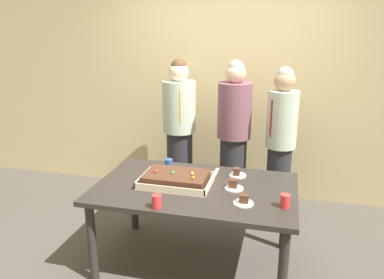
% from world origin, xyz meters
% --- Properties ---
extents(ground_plane, '(12.00, 12.00, 0.00)m').
position_xyz_m(ground_plane, '(0.00, 0.00, 0.00)').
color(ground_plane, '#4C4742').
extents(interior_back_panel, '(8.00, 0.12, 3.00)m').
position_xyz_m(interior_back_panel, '(0.00, 1.60, 1.50)').
color(interior_back_panel, '#CCB784').
rests_on(interior_back_panel, ground_plane).
extents(party_table, '(1.62, 1.01, 0.72)m').
position_xyz_m(party_table, '(0.00, 0.00, 0.64)').
color(party_table, '#2D2826').
rests_on(party_table, ground_plane).
extents(sheet_cake, '(0.58, 0.40, 0.12)m').
position_xyz_m(sheet_cake, '(-0.16, 0.01, 0.77)').
color(sheet_cake, beige).
rests_on(sheet_cake, party_table).
extents(plated_slice_near_left, '(0.15, 0.15, 0.07)m').
position_xyz_m(plated_slice_near_left, '(0.42, -0.22, 0.74)').
color(plated_slice_near_left, white).
rests_on(plated_slice_near_left, party_table).
extents(plated_slice_near_right, '(0.15, 0.15, 0.08)m').
position_xyz_m(plated_slice_near_right, '(0.31, 0.03, 0.75)').
color(plated_slice_near_right, white).
rests_on(plated_slice_near_right, party_table).
extents(plated_slice_far_left, '(0.15, 0.15, 0.07)m').
position_xyz_m(plated_slice_far_left, '(0.30, 0.30, 0.74)').
color(plated_slice_far_left, white).
rests_on(plated_slice_far_left, party_table).
extents(drink_cup_nearest, '(0.07, 0.07, 0.10)m').
position_xyz_m(drink_cup_nearest, '(-0.32, 0.30, 0.77)').
color(drink_cup_nearest, '#2D5199').
rests_on(drink_cup_nearest, party_table).
extents(drink_cup_middle, '(0.07, 0.07, 0.10)m').
position_xyz_m(drink_cup_middle, '(-0.18, -0.44, 0.77)').
color(drink_cup_middle, red).
rests_on(drink_cup_middle, party_table).
extents(drink_cup_far_end, '(0.07, 0.07, 0.10)m').
position_xyz_m(drink_cup_far_end, '(0.71, -0.20, 0.77)').
color(drink_cup_far_end, red).
rests_on(drink_cup_far_end, party_table).
extents(cake_server_utensil, '(0.03, 0.20, 0.01)m').
position_xyz_m(cake_server_utensil, '(0.11, 0.33, 0.73)').
color(cake_server_utensil, silver).
rests_on(cake_server_utensil, party_table).
extents(person_serving_front, '(0.35, 0.35, 1.66)m').
position_xyz_m(person_serving_front, '(0.16, 1.03, 0.86)').
color(person_serving_front, '#28282D').
rests_on(person_serving_front, ground_plane).
extents(person_green_shirt_behind, '(0.36, 0.36, 1.65)m').
position_xyz_m(person_green_shirt_behind, '(-0.46, 1.13, 0.85)').
color(person_green_shirt_behind, '#28282D').
rests_on(person_green_shirt_behind, ground_plane).
extents(person_striped_tie_right, '(0.30, 0.30, 1.61)m').
position_xyz_m(person_striped_tie_right, '(0.64, 0.98, 0.85)').
color(person_striped_tie_right, '#28282D').
rests_on(person_striped_tie_right, ground_plane).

